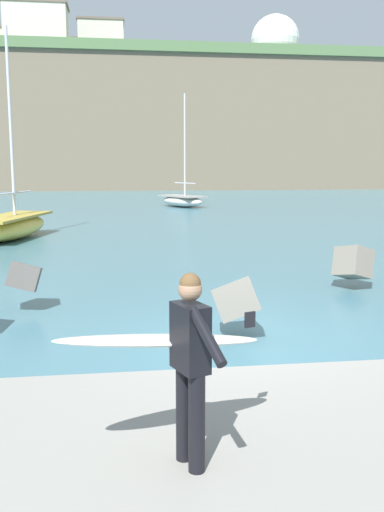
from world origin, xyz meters
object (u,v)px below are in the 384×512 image
Objects in this scene: radar_dome at (275,43)px; station_building_west at (91,59)px; boat_mid_left at (11,225)px; station_building_annex at (5,46)px; station_building_central at (101,45)px; station_building_east at (37,29)px; surfer_with_board at (181,352)px; boat_mid_centre at (182,200)px.

radar_dome is 30.12m from station_building_west.
boat_mid_left is 66.06m from station_building_annex.
station_building_central is 12.49m from station_building_east.
boat_mid_centre reaches higher than surfer_with_board.
station_building_annex is at bearing 113.52° from boat_mid_centre.
radar_dome reaches higher than surfer_with_board.
boat_mid_left is at bearing -90.77° from station_building_west.
station_building_west is at bearing 72.33° from station_building_east.
boat_mid_centre is (4.35, 35.97, -0.78)m from surfer_with_board.
radar_dome reaches higher than station_building_west.
radar_dome is at bearing 12.75° from station_building_central.
station_building_central is 0.83× the size of station_building_east.
boat_mid_left is 1.25× the size of station_building_annex.
station_building_west is at bearing 173.28° from radar_dome.
station_building_annex is at bearing 124.57° from station_building_east.
boat_mid_left is 1.24× the size of station_building_central.
station_building_west is at bearing 45.02° from station_building_annex.
station_building_east is (-7.99, -9.59, -0.21)m from station_building_central.
surfer_with_board is 36.24m from boat_mid_centre.
boat_mid_centre is 44.56m from station_building_east.
surfer_with_board is at bearing -96.90° from boat_mid_centre.
station_building_west reaches higher than boat_mid_left.
station_building_east is (-35.99, -15.92, -2.50)m from radar_dome.
radar_dome is 1.22× the size of station_building_east.
station_building_central is 13.54m from station_building_annex.
station_building_central is at bearing 87.50° from boat_mid_left.
surfer_with_board is 76.34m from station_building_east.
station_building_annex is at bearing -172.53° from station_building_central.
boat_mid_centre is 61.66m from radar_dome.
station_building_central is at bearing 7.47° from station_building_annex.
surfer_with_board is 0.31× the size of station_building_central.
station_building_east is 9.55m from station_building_annex.
station_building_central is at bearing 50.19° from station_building_east.
station_building_east is (-6.19, -19.43, 0.17)m from station_building_west.
boat_mid_left is 1.02× the size of station_building_east.
station_building_annex is (-41.38, -8.09, -3.25)m from radar_dome.
boat_mid_left is 1.05× the size of boat_mid_centre.
station_building_annex is at bearing -134.98° from station_building_west.
surfer_with_board is 85.08m from station_building_central.
radar_dome is at bearing 73.69° from surfer_with_board.
radar_dome is (30.79, 70.47, 22.23)m from boat_mid_left.
station_building_east is at bearing 110.90° from boat_mid_centre.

